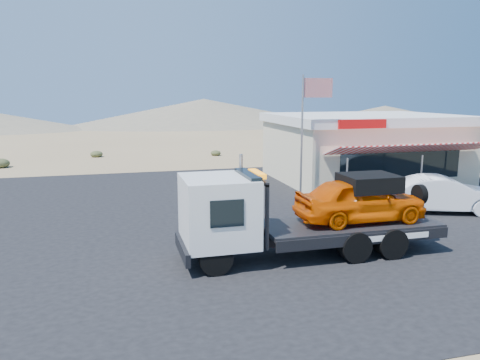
{
  "coord_description": "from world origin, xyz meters",
  "views": [
    {
      "loc": [
        -3.82,
        -16.1,
        5.21
      ],
      "look_at": [
        1.27,
        2.98,
        1.5
      ],
      "focal_mm": 35.0,
      "sensor_mm": 36.0,
      "label": 1
    }
  ],
  "objects_px": {
    "white_sedan": "(443,194)",
    "jerky_store": "(363,147)",
    "flagpole": "(307,123)",
    "tow_truck": "(305,210)"
  },
  "relations": [
    {
      "from": "white_sedan",
      "to": "jerky_store",
      "type": "bearing_deg",
      "value": 16.83
    },
    {
      "from": "jerky_store",
      "to": "flagpole",
      "type": "relative_size",
      "value": 1.73
    },
    {
      "from": "white_sedan",
      "to": "flagpole",
      "type": "bearing_deg",
      "value": 75.65
    },
    {
      "from": "tow_truck",
      "to": "white_sedan",
      "type": "bearing_deg",
      "value": 24.03
    },
    {
      "from": "white_sedan",
      "to": "tow_truck",
      "type": "bearing_deg",
      "value": 134.61
    },
    {
      "from": "jerky_store",
      "to": "tow_truck",
      "type": "bearing_deg",
      "value": -126.48
    },
    {
      "from": "flagpole",
      "to": "tow_truck",
      "type": "bearing_deg",
      "value": -112.88
    },
    {
      "from": "tow_truck",
      "to": "flagpole",
      "type": "relative_size",
      "value": 1.4
    },
    {
      "from": "jerky_store",
      "to": "white_sedan",
      "type": "bearing_deg",
      "value": -93.75
    },
    {
      "from": "white_sedan",
      "to": "jerky_store",
      "type": "relative_size",
      "value": 0.46
    }
  ]
}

